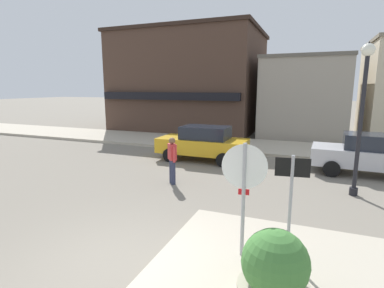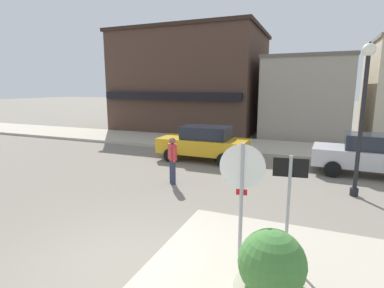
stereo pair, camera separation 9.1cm
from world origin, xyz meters
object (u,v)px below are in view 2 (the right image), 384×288
object	(u,v)px
parked_car_nearest	(204,143)
parked_car_second	(372,154)
planter	(271,273)
lamp_post	(364,98)
stop_sign	(242,186)
one_way_sign	(289,198)
pedestrian_crossing_near	(172,159)

from	to	relation	value
parked_car_nearest	parked_car_second	xyz separation A→B (m)	(6.62, 0.10, 0.00)
planter	lamp_post	size ratio (longest dim) A/B	0.27
stop_sign	one_way_sign	bearing A→B (deg)	14.73
planter	parked_car_nearest	distance (m)	9.34
parked_car_nearest	parked_car_second	size ratio (longest dim) A/B	0.98
pedestrian_crossing_near	one_way_sign	bearing A→B (deg)	-41.47
parked_car_second	lamp_post	bearing A→B (deg)	-106.58
planter	lamp_post	bearing A→B (deg)	73.53
parked_car_second	parked_car_nearest	bearing A→B (deg)	-179.16
one_way_sign	planter	distance (m)	1.44
lamp_post	parked_car_second	distance (m)	3.51
one_way_sign	planter	xyz separation A→B (m)	(-0.11, -1.21, -0.77)
lamp_post	parked_car_nearest	size ratio (longest dim) A/B	1.13
one_way_sign	pedestrian_crossing_near	xyz separation A→B (m)	(-4.05, 3.58, -0.46)
stop_sign	planter	distance (m)	1.55
planter	parked_car_second	bearing A→B (deg)	73.49
parked_car_second	pedestrian_crossing_near	world-z (taller)	pedestrian_crossing_near
one_way_sign	pedestrian_crossing_near	bearing A→B (deg)	138.53
parked_car_nearest	stop_sign	bearing A→B (deg)	-65.23
lamp_post	parked_car_nearest	bearing A→B (deg)	156.25
lamp_post	pedestrian_crossing_near	xyz separation A→B (m)	(-5.66, -1.03, -2.09)
planter	stop_sign	bearing A→B (deg)	125.11
pedestrian_crossing_near	parked_car_nearest	bearing A→B (deg)	92.62
parked_car_nearest	pedestrian_crossing_near	bearing A→B (deg)	-87.38
pedestrian_crossing_near	parked_car_second	bearing A→B (deg)	29.76
lamp_post	pedestrian_crossing_near	bearing A→B (deg)	-169.69
lamp_post	parked_car_second	size ratio (longest dim) A/B	1.11
one_way_sign	parked_car_nearest	bearing A→B (deg)	120.43
pedestrian_crossing_near	planter	bearing A→B (deg)	-50.52
planter	pedestrian_crossing_near	bearing A→B (deg)	129.48
stop_sign	one_way_sign	size ratio (longest dim) A/B	1.10
parked_car_nearest	pedestrian_crossing_near	distance (m)	3.60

